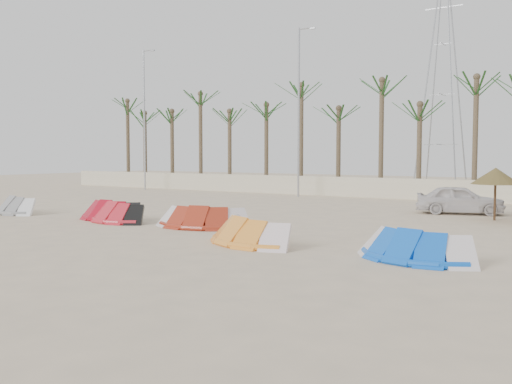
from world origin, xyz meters
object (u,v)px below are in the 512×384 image
Objects in this scene: kite_grey at (20,205)px; kite_red_mid at (122,211)px; kite_red_left at (115,209)px; car at (460,200)px; kite_red_right at (207,216)px; kite_blue at (417,244)px; parasol_left at (496,176)px; kite_orange at (255,229)px.

kite_grey is 0.92× the size of kite_red_mid.
car is at bearing 41.46° from kite_red_left.
kite_blue is at bearing -14.21° from kite_red_right.
parasol_left is at bearing 43.95° from kite_red_right.
kite_red_left is 14.09m from kite_blue.
parasol_left is (5.06, 10.69, 1.46)m from kite_orange.
kite_red_right is 4.33m from kite_orange.
kite_red_right is 1.75× the size of parasol_left.
car is (-2.07, 12.60, 0.26)m from kite_blue.
kite_red_right and kite_orange have the same top height.
kite_blue is at bearing 172.58° from car.
kite_orange is 11.92m from parasol_left.
kite_blue is at bearing -0.11° from kite_orange.
car reaches higher than kite_grey.
kite_red_right is at bearing 165.79° from kite_blue.
kite_red_left is 0.84× the size of car.
kite_grey and kite_red_left have the same top height.
kite_red_mid is at bearing 3.44° from kite_grey.
kite_red_left is 0.93× the size of kite_blue.
kite_red_mid is (0.91, -0.45, -0.00)m from kite_red_left.
kite_red_left is at bearing 114.70° from car.
kite_red_mid is 7.97m from kite_orange.
kite_red_right is at bearing 8.02° from kite_red_mid.
kite_orange is 5.22m from kite_blue.
kite_orange is at bearing 149.21° from car.
car reaches higher than kite_red_mid.
kite_red_left is 15.82m from car.
kite_grey is 1.38× the size of parasol_left.
parasol_left is (12.85, 9.02, 1.47)m from kite_red_mid.
kite_grey is 0.75× the size of kite_orange.
kite_orange is 1.15× the size of kite_blue.
kite_red_left is at bearing -178.50° from kite_red_right.
kite_grey and kite_red_mid have the same top height.
kite_red_right is at bearing 1.50° from kite_red_left.
kite_red_left and kite_blue have the same top height.
kite_blue is at bearing -8.69° from kite_red_left.
kite_grey is 20.77m from car.
car reaches higher than kite_red_right.
parasol_left is (19.33, 9.41, 1.47)m from kite_grey.
kite_red_mid is 0.81× the size of kite_orange.
kite_red_mid and kite_blue have the same top height.
kite_grey is 0.87× the size of kite_blue.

